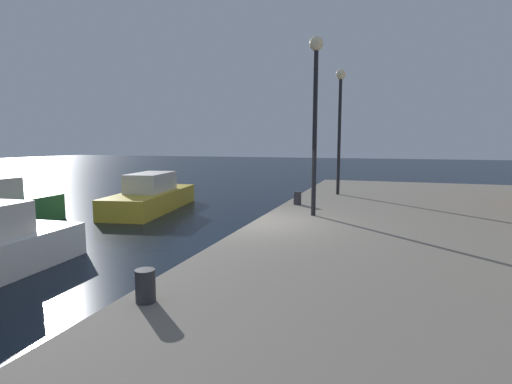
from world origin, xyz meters
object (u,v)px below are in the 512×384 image
Objects in this scene: lamp_post_mid_promenade at (315,96)px; bollard_south at (297,198)px; lamp_post_far_end at (340,110)px; bollard_center at (145,286)px; motorboat_yellow at (151,196)px.

lamp_post_mid_promenade reaches higher than bollard_south.
lamp_post_far_end is 11.22× the size of bollard_center.
motorboat_yellow reaches higher than bollard_center.
lamp_post_far_end reaches higher than bollard_south.
lamp_post_mid_promenade reaches higher than bollard_center.
motorboat_yellow is 1.27× the size of lamp_post_far_end.
bollard_south is at bearing 89.43° from bollard_center.
motorboat_yellow is 14.23× the size of bollard_center.
motorboat_yellow is at bearing 164.73° from bollard_south.
bollard_south is (-0.89, -2.84, -2.85)m from lamp_post_far_end.
lamp_post_mid_promenade reaches higher than lamp_post_far_end.
lamp_post_mid_promenade reaches higher than motorboat_yellow.
motorboat_yellow is at bearing 122.87° from bollard_center.
lamp_post_mid_promenade is 1.01× the size of lamp_post_far_end.
lamp_post_far_end is 11.23m from bollard_center.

